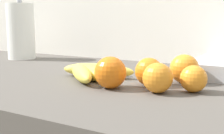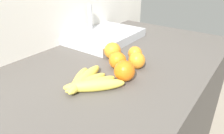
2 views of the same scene
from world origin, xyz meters
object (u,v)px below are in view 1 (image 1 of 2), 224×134
orange_back_right (110,72)px  orange_back_left (158,78)px  banana_bunch (90,72)px  orange_center (149,72)px  orange_far_right (194,79)px  paper_towel_roll (21,31)px  orange_right (184,69)px

orange_back_right → orange_back_left: orange_back_right is taller
banana_bunch → orange_center: bearing=-0.2°
orange_back_right → banana_bunch: bearing=145.2°
orange_far_right → paper_towel_roll: (-0.83, 0.24, 0.09)m
orange_right → orange_far_right: bearing=-60.9°
orange_back_right → orange_center: size_ratio=1.10×
orange_far_right → paper_towel_roll: size_ratio=0.24×
orange_right → orange_back_right: bearing=-131.7°
orange_back_right → paper_towel_roll: 0.71m
orange_far_right → orange_back_left: (-0.07, -0.05, 0.00)m
orange_back_right → orange_center: bearing=49.2°
orange_center → orange_back_left: (0.05, -0.06, -0.00)m
orange_back_left → orange_right: bearing=82.0°
orange_center → orange_far_right: bearing=-7.0°
orange_right → paper_towel_roll: paper_towel_roll is taller
orange_back_right → paper_towel_roll: bearing=154.6°
orange_center → orange_far_right: size_ratio=1.14×
banana_bunch → orange_back_right: orange_back_right is taller
banana_bunch → orange_back_right: (0.12, -0.08, 0.02)m
orange_right → orange_center: bearing=-132.5°
banana_bunch → orange_right: bearing=16.5°
orange_back_left → paper_towel_roll: bearing=159.2°
orange_center → orange_back_left: bearing=-52.1°
orange_back_right → orange_back_left: bearing=7.4°
orange_back_left → paper_towel_roll: size_ratio=0.26×
orange_back_right → orange_back_left: 0.12m
orange_back_left → paper_towel_roll: paper_towel_roll is taller
banana_bunch → paper_towel_roll: (-0.52, 0.22, 0.10)m
orange_right → paper_towel_roll: size_ratio=0.29×
orange_right → paper_towel_roll: (-0.78, 0.15, 0.08)m
orange_far_right → banana_bunch: bearing=177.1°
orange_far_right → orange_center: bearing=173.0°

